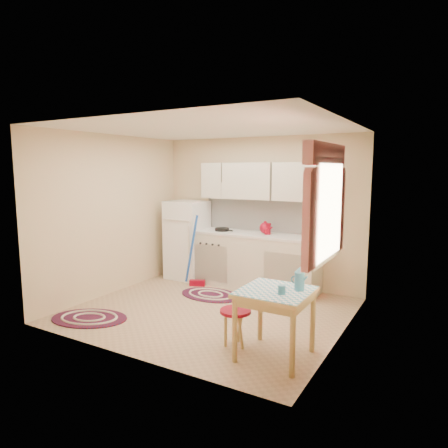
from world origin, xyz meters
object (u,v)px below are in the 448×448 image
at_px(table, 275,324).
at_px(stool, 235,328).
at_px(fridge, 187,240).
at_px(base_cabinets, 251,261).

height_order(table, stool, table).
bearing_deg(fridge, base_cabinets, 2.26).
height_order(base_cabinets, stool, base_cabinets).
height_order(fridge, table, fridge).
xyz_separation_m(base_cabinets, table, (1.31, -2.13, -0.08)).
bearing_deg(table, fridge, 141.11).
distance_m(fridge, base_cabinets, 1.29).
relative_size(base_cabinets, stool, 5.36).
bearing_deg(base_cabinets, stool, -68.45).
height_order(fridge, base_cabinets, fridge).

